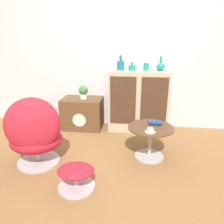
% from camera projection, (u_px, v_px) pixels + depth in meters
% --- Properties ---
extents(ground_plane, '(12.00, 12.00, 0.00)m').
position_uv_depth(ground_plane, '(112.00, 166.00, 2.75)').
color(ground_plane, olive).
extents(wall_back, '(6.40, 0.06, 2.60)m').
position_uv_depth(wall_back, '(123.00, 52.00, 3.70)').
color(wall_back, silver).
rests_on(wall_back, ground_plane).
extents(sideboard, '(0.99, 0.40, 1.03)m').
position_uv_depth(sideboard, '(138.00, 101.00, 3.71)').
color(sideboard, tan).
rests_on(sideboard, ground_plane).
extents(tv_console, '(0.69, 0.49, 0.54)m').
position_uv_depth(tv_console, '(83.00, 113.00, 3.87)').
color(tv_console, brown).
rests_on(tv_console, ground_plane).
extents(egg_chair, '(0.79, 0.75, 0.92)m').
position_uv_depth(egg_chair, '(35.00, 133.00, 2.66)').
color(egg_chair, '#B7B7BC').
rests_on(egg_chair, ground_plane).
extents(ottoman, '(0.40, 0.40, 0.26)m').
position_uv_depth(ottoman, '(76.00, 174.00, 2.32)').
color(ottoman, '#B7B7BC').
rests_on(ottoman, ground_plane).
extents(coffee_table, '(0.59, 0.59, 0.44)m').
position_uv_depth(coffee_table, '(150.00, 137.00, 2.88)').
color(coffee_table, '#B7B7BC').
rests_on(coffee_table, ground_plane).
extents(vase_leftmost, '(0.12, 0.12, 0.24)m').
position_uv_depth(vase_leftmost, '(121.00, 65.00, 3.56)').
color(vase_leftmost, '#196699').
rests_on(vase_leftmost, sideboard).
extents(vase_inner_left, '(0.12, 0.12, 0.13)m').
position_uv_depth(vase_inner_left, '(132.00, 67.00, 3.54)').
color(vase_inner_left, teal).
rests_on(vase_inner_left, sideboard).
extents(vase_inner_right, '(0.09, 0.09, 0.12)m').
position_uv_depth(vase_inner_right, '(146.00, 67.00, 3.51)').
color(vase_inner_right, teal).
rests_on(vase_inner_right, sideboard).
extents(vase_rightmost, '(0.13, 0.13, 0.22)m').
position_uv_depth(vase_rightmost, '(161.00, 66.00, 3.48)').
color(vase_rightmost, teal).
rests_on(vase_rightmost, sideboard).
extents(potted_plant, '(0.16, 0.16, 0.23)m').
position_uv_depth(potted_plant, '(83.00, 92.00, 3.74)').
color(potted_plant, silver).
rests_on(potted_plant, tv_console).
extents(teacup, '(0.13, 0.13, 0.05)m').
position_uv_depth(teacup, '(150.00, 130.00, 2.68)').
color(teacup, silver).
rests_on(teacup, coffee_table).
extents(book_stack, '(0.17, 0.12, 0.05)m').
position_uv_depth(book_stack, '(155.00, 123.00, 2.91)').
color(book_stack, black).
rests_on(book_stack, coffee_table).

